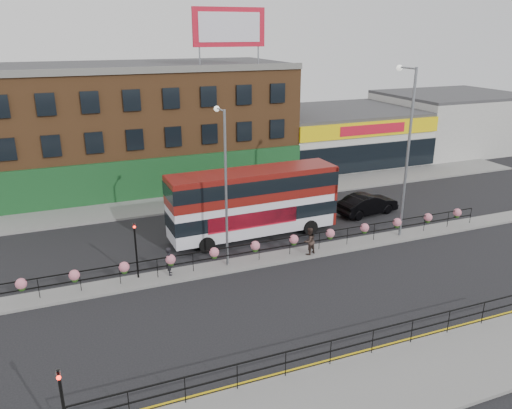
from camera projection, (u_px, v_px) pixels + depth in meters
name	position (u px, v px, depth m)	size (l,w,h in m)	color
ground	(275.00, 259.00, 29.87)	(120.00, 120.00, 0.00)	black
south_pavement	(400.00, 382.00, 19.33)	(60.00, 4.00, 0.15)	gray
north_pavement	(215.00, 199.00, 40.36)	(60.00, 4.00, 0.15)	gray
median	(275.00, 258.00, 29.84)	(60.00, 1.60, 0.15)	gray
yellow_line_inner	(366.00, 350.00, 21.37)	(60.00, 0.10, 0.01)	gold
yellow_line_outer	(368.00, 353.00, 21.21)	(60.00, 0.10, 0.01)	gold
brick_building	(143.00, 124.00, 44.26)	(25.00, 12.21, 10.30)	brown
supermarket	(338.00, 135.00, 52.04)	(15.00, 12.25, 5.30)	silver
warehouse_east	(450.00, 121.00, 57.13)	(14.50, 12.00, 6.30)	#B6B6B1
billboard	(229.00, 27.00, 39.52)	(6.00, 0.29, 4.40)	red
median_railing	(275.00, 243.00, 29.52)	(30.04, 0.56, 1.23)	black
south_railing	(331.00, 347.00, 20.00)	(20.04, 0.05, 1.12)	black
double_decker_bus	(254.00, 196.00, 32.34)	(11.24, 3.03, 4.52)	silver
car	(367.00, 204.00, 36.95)	(4.93, 2.30, 1.57)	black
pedestrian_a	(169.00, 261.00, 27.45)	(0.46, 0.64, 1.63)	black
pedestrian_b	(309.00, 241.00, 29.94)	(0.98, 0.86, 1.69)	#372923
lamp_column_west	(224.00, 175.00, 27.42)	(0.32, 1.57, 8.92)	gray
lamp_column_east	(406.00, 139.00, 31.15)	(0.39, 1.89, 10.80)	gray
traffic_light_south	(62.00, 394.00, 15.20)	(0.15, 0.28, 3.65)	black
traffic_light_median	(135.00, 238.00, 26.59)	(0.15, 0.28, 3.65)	black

